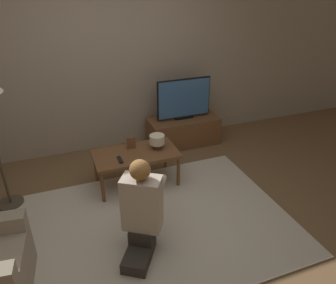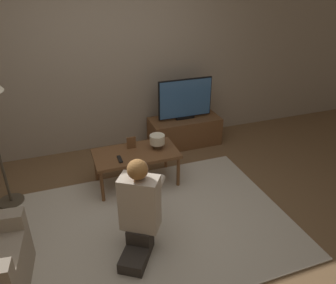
{
  "view_description": "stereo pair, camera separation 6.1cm",
  "coord_description": "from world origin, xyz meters",
  "px_view_note": "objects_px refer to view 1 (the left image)",
  "views": [
    {
      "loc": [
        -0.78,
        -2.48,
        2.32
      ],
      "look_at": [
        0.41,
        0.66,
        0.58
      ],
      "focal_mm": 35.0,
      "sensor_mm": 36.0,
      "label": 1
    },
    {
      "loc": [
        -0.72,
        -2.5,
        2.32
      ],
      "look_at": [
        0.41,
        0.66,
        0.58
      ],
      "focal_mm": 35.0,
      "sensor_mm": 36.0,
      "label": 2
    }
  ],
  "objects_px": {
    "person_kneeling": "(142,209)",
    "coffee_table": "(136,156)",
    "tv": "(184,99)",
    "table_lamp": "(157,140)"
  },
  "relations": [
    {
      "from": "person_kneeling",
      "to": "table_lamp",
      "type": "relative_size",
      "value": 5.3
    },
    {
      "from": "tv",
      "to": "person_kneeling",
      "type": "height_order",
      "value": "tv"
    },
    {
      "from": "coffee_table",
      "to": "person_kneeling",
      "type": "height_order",
      "value": "person_kneeling"
    },
    {
      "from": "tv",
      "to": "person_kneeling",
      "type": "xyz_separation_m",
      "value": [
        -1.19,
        -1.85,
        -0.24
      ]
    },
    {
      "from": "tv",
      "to": "table_lamp",
      "type": "bearing_deg",
      "value": -131.21
    },
    {
      "from": "person_kneeling",
      "to": "coffee_table",
      "type": "bearing_deg",
      "value": -70.02
    },
    {
      "from": "tv",
      "to": "coffee_table",
      "type": "relative_size",
      "value": 0.82
    },
    {
      "from": "person_kneeling",
      "to": "table_lamp",
      "type": "height_order",
      "value": "person_kneeling"
    },
    {
      "from": "tv",
      "to": "table_lamp",
      "type": "relative_size",
      "value": 4.47
    },
    {
      "from": "person_kneeling",
      "to": "table_lamp",
      "type": "distance_m",
      "value": 1.2
    }
  ]
}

